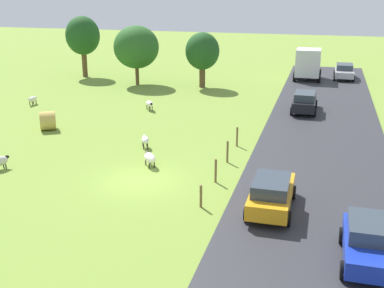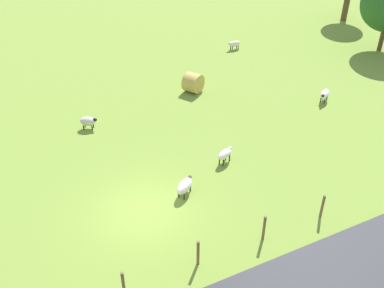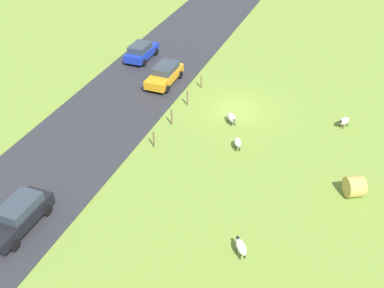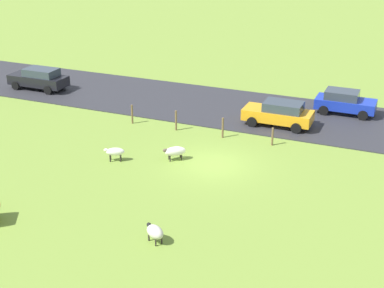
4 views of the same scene
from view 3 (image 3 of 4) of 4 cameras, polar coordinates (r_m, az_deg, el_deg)
name	(u,v)px [view 3 (image 3 of 4)]	position (r m, az deg, el deg)	size (l,w,h in m)	color
ground_plane	(237,109)	(38.43, 5.24, 4.09)	(160.00, 160.00, 0.00)	olive
road_strip	(134,88)	(41.41, -6.72, 6.46)	(8.00, 80.00, 0.06)	#2D2D33
sheep_0	(344,121)	(37.52, 17.24, 2.56)	(0.92, 1.07, 0.76)	beige
sheep_1	(241,247)	(26.32, 5.70, -11.78)	(1.06, 1.22, 0.78)	white
sheep_3	(238,143)	(33.60, 5.32, 0.16)	(0.83, 1.15, 0.76)	white
sheep_4	(232,118)	(36.32, 4.63, 3.06)	(1.15, 1.25, 0.77)	silver
hay_bale_0	(354,187)	(31.15, 18.32, -4.71)	(1.30, 1.30, 1.03)	tan
fence_post_0	(201,82)	(41.01, 1.09, 7.22)	(0.12, 0.12, 1.08)	brown
fence_post_1	(187,98)	(38.46, -0.54, 5.36)	(0.12, 0.12, 1.26)	brown
fence_post_2	(172,117)	(36.04, -2.37, 3.13)	(0.12, 0.12, 1.28)	brown
fence_post_3	(154,139)	(33.73, -4.45, 0.54)	(0.12, 0.12, 1.24)	brown
car_1	(141,51)	(45.92, -5.92, 10.66)	(1.94, 3.89, 1.55)	#1933B2
car_2	(165,74)	(41.58, -3.20, 8.10)	(1.97, 4.31, 1.57)	orange
car_3	(18,216)	(28.98, -19.53, -7.83)	(1.94, 4.49, 1.61)	black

